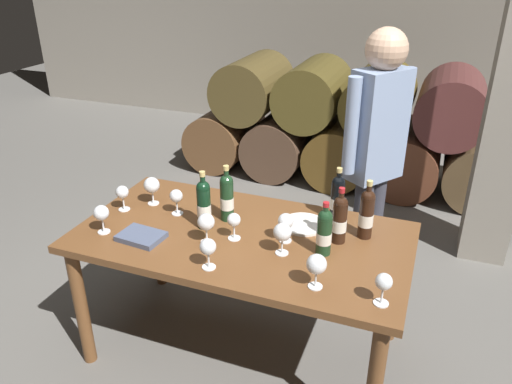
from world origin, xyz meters
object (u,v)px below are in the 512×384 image
wine_bottle_5 (203,204)px  tasting_notebook (141,236)px  wine_glass_5 (384,283)px  serving_plate (303,224)px  wine_glass_2 (234,221)px  wine_glass_6 (282,233)px  wine_glass_4 (208,248)px  wine_glass_8 (286,222)px  sommelier_presenting (376,147)px  wine_glass_0 (206,223)px  wine_glass_1 (176,197)px  wine_bottle_1 (340,219)px  wine_bottle_3 (367,213)px  wine_glass_9 (152,186)px  wine_bottle_2 (324,231)px  wine_glass_7 (317,265)px  wine_glass_3 (122,193)px  wine_bottle_4 (227,197)px  wine_bottle_0 (337,197)px  wine_glass_10 (101,214)px  dining_table (242,249)px

wine_bottle_5 → tasting_notebook: (-0.25, -0.22, -0.12)m
wine_glass_5 → serving_plate: bearing=132.8°
wine_glass_2 → wine_glass_6: bearing=-9.3°
wine_glass_4 → wine_glass_8: size_ratio=0.98×
wine_glass_2 → sommelier_presenting: sommelier_presenting is taller
wine_glass_0 → wine_glass_1: size_ratio=1.09×
wine_bottle_1 → wine_glass_0: wine_bottle_1 is taller
wine_bottle_3 → wine_glass_0: 0.80m
wine_glass_8 → wine_bottle_1: bearing=20.5°
sommelier_presenting → wine_glass_9: bearing=-151.8°
wine_bottle_2 → serving_plate: 0.30m
wine_glass_1 → wine_glass_9: size_ratio=0.89×
wine_bottle_1 → wine_bottle_5: bearing=-170.8°
wine_bottle_3 → tasting_notebook: wine_bottle_3 is taller
wine_bottle_3 → wine_glass_1: bearing=-173.1°
wine_glass_1 → wine_glass_7: size_ratio=0.90×
wine_bottle_1 → sommelier_presenting: 0.66m
wine_glass_5 → wine_glass_1: bearing=161.4°
wine_glass_2 → wine_glass_3: (-0.70, 0.07, 0.00)m
wine_bottle_4 → sommelier_presenting: size_ratio=0.18×
wine_bottle_0 → wine_glass_8: size_ratio=1.94×
wine_bottle_3 → wine_glass_10: wine_bottle_3 is taller
wine_glass_5 → serving_plate: 0.71m
wine_glass_0 → wine_glass_5: (0.88, -0.18, -0.01)m
wine_bottle_0 → wine_glass_8: 0.37m
wine_bottle_0 → wine_glass_4: wine_bottle_0 is taller
wine_bottle_3 → wine_bottle_5: size_ratio=0.98×
wine_glass_3 → wine_glass_5: same height
wine_glass_3 → wine_bottle_0: bearing=15.9°
wine_glass_1 → wine_glass_4: 0.57m
wine_glass_10 → serving_plate: bearing=24.8°
wine_glass_0 → wine_glass_8: size_ratio=1.04×
wine_bottle_1 → sommelier_presenting: sommelier_presenting is taller
wine_bottle_0 → serving_plate: wine_bottle_0 is taller
wine_bottle_1 → wine_bottle_3: wine_bottle_3 is taller
wine_bottle_2 → wine_glass_0: 0.57m
wine_glass_5 → wine_glass_7: wine_glass_7 is taller
serving_plate → sommelier_presenting: 0.67m
wine_glass_5 → tasting_notebook: (-1.20, 0.09, -0.09)m
serving_plate → wine_glass_0: bearing=-140.0°
wine_bottle_2 → sommelier_presenting: (0.11, 0.78, 0.16)m
tasting_notebook → wine_bottle_1: bearing=24.7°
wine_bottle_4 → wine_bottle_0: bearing=21.6°
wine_glass_3 → wine_glass_2: bearing=-5.6°
wine_glass_9 → wine_bottle_0: bearing=11.1°
wine_bottle_5 → serving_plate: 0.54m
sommelier_presenting → wine_glass_10: bearing=-140.8°
wine_bottle_1 → sommelier_presenting: bearing=84.5°
wine_glass_0 → tasting_notebook: size_ratio=0.73×
wine_glass_4 → dining_table: bearing=85.2°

